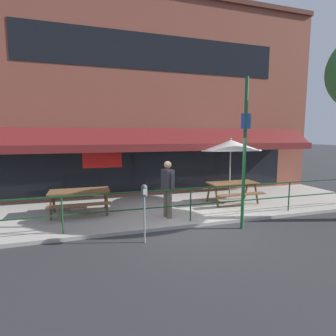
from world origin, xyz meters
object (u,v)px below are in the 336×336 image
at_px(picnic_table_centre, 232,187).
at_px(picnic_table_left, 80,195).
at_px(pedestrian_walking, 168,186).
at_px(street_sign_pole, 244,153).
at_px(parking_meter_near, 144,196).
at_px(patio_umbrella_centre, 231,146).

bearing_deg(picnic_table_centre, picnic_table_left, 178.18).
height_order(pedestrian_walking, street_sign_pole, street_sign_pole).
relative_size(picnic_table_left, parking_meter_near, 1.27).
bearing_deg(parking_meter_near, picnic_table_left, 121.16).
distance_m(picnic_table_left, picnic_table_centre, 5.30).
relative_size(picnic_table_centre, pedestrian_walking, 1.05).
distance_m(parking_meter_near, street_sign_pole, 2.94).
bearing_deg(picnic_table_centre, patio_umbrella_centre, 90.00).
bearing_deg(picnic_table_centre, street_sign_pole, -114.23).
relative_size(patio_umbrella_centre, parking_meter_near, 1.67).
bearing_deg(picnic_table_left, parking_meter_near, -58.84).
distance_m(picnic_table_left, patio_umbrella_centre, 5.50).
distance_m(picnic_table_centre, pedestrian_walking, 2.94).
bearing_deg(street_sign_pole, pedestrian_walking, 144.55).
height_order(patio_umbrella_centre, street_sign_pole, street_sign_pole).
bearing_deg(picnic_table_left, pedestrian_walking, -23.71).
distance_m(picnic_table_centre, parking_meter_near, 4.47).
distance_m(picnic_table_left, street_sign_pole, 5.11).
distance_m(pedestrian_walking, street_sign_pole, 2.40).
height_order(picnic_table_left, picnic_table_centre, same).
relative_size(pedestrian_walking, street_sign_pole, 0.42).
distance_m(picnic_table_left, parking_meter_near, 2.99).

